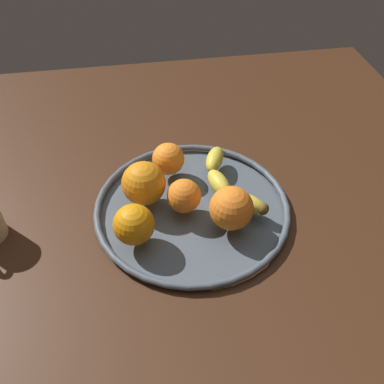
% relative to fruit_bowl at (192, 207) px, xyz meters
% --- Properties ---
extents(ground_plane, '(1.18, 1.18, 0.04)m').
position_rel_fruit_bowl_xyz_m(ground_plane, '(0.00, 0.00, -0.03)').
color(ground_plane, '#3E2313').
extents(fruit_bowl, '(0.36, 0.36, 0.02)m').
position_rel_fruit_bowl_xyz_m(fruit_bowl, '(0.00, 0.00, 0.00)').
color(fruit_bowl, '#4A535D').
rests_on(fruit_bowl, ground_plane).
extents(banana, '(0.20, 0.10, 0.03)m').
position_rel_fruit_bowl_xyz_m(banana, '(-0.03, 0.07, 0.03)').
color(banana, gold).
rests_on(banana, fruit_bowl).
extents(orange_back_right, '(0.06, 0.06, 0.06)m').
position_rel_fruit_bowl_xyz_m(orange_back_right, '(0.01, -0.02, 0.04)').
color(orange_back_right, orange).
rests_on(orange_back_right, fruit_bowl).
extents(orange_front_left, '(0.08, 0.08, 0.08)m').
position_rel_fruit_bowl_xyz_m(orange_front_left, '(0.06, 0.06, 0.05)').
color(orange_front_left, orange).
rests_on(orange_front_left, fruit_bowl).
extents(orange_front_right, '(0.06, 0.06, 0.06)m').
position_rel_fruit_bowl_xyz_m(orange_front_right, '(-0.10, -0.03, 0.04)').
color(orange_front_right, orange).
rests_on(orange_front_right, fruit_bowl).
extents(orange_center, '(0.08, 0.08, 0.08)m').
position_rel_fruit_bowl_xyz_m(orange_center, '(-0.03, -0.08, 0.05)').
color(orange_center, orange).
rests_on(orange_center, fruit_bowl).
extents(orange_back_left, '(0.07, 0.07, 0.07)m').
position_rel_fruit_bowl_xyz_m(orange_back_left, '(0.06, -0.11, 0.04)').
color(orange_back_left, orange).
rests_on(orange_back_left, fruit_bowl).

